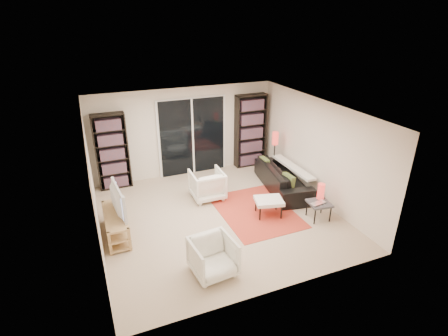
{
  "coord_description": "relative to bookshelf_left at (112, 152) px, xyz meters",
  "views": [
    {
      "loc": [
        -2.42,
        -6.26,
        4.16
      ],
      "look_at": [
        0.25,
        0.3,
        1.0
      ],
      "focal_mm": 28.0,
      "sensor_mm": 36.0,
      "label": 1
    }
  ],
  "objects": [
    {
      "name": "floor",
      "position": [
        1.95,
        -2.33,
        -0.98
      ],
      "size": [
        5.0,
        5.0,
        0.0
      ],
      "primitive_type": "plane",
      "color": "beige",
      "rests_on": "ground"
    },
    {
      "name": "wall_back",
      "position": [
        1.95,
        0.17,
        0.22
      ],
      "size": [
        5.0,
        0.02,
        2.4
      ],
      "primitive_type": "cube",
      "color": "silver",
      "rests_on": "ground"
    },
    {
      "name": "wall_front",
      "position": [
        1.95,
        -4.83,
        0.22
      ],
      "size": [
        5.0,
        0.02,
        2.4
      ],
      "primitive_type": "cube",
      "color": "silver",
      "rests_on": "ground"
    },
    {
      "name": "wall_left",
      "position": [
        -0.55,
        -2.33,
        0.22
      ],
      "size": [
        0.02,
        5.0,
        2.4
      ],
      "primitive_type": "cube",
      "color": "silver",
      "rests_on": "ground"
    },
    {
      "name": "wall_right",
      "position": [
        4.45,
        -2.33,
        0.22
      ],
      "size": [
        0.02,
        5.0,
        2.4
      ],
      "primitive_type": "cube",
      "color": "silver",
      "rests_on": "ground"
    },
    {
      "name": "ceiling",
      "position": [
        1.95,
        -2.33,
        1.42
      ],
      "size": [
        5.0,
        5.0,
        0.02
      ],
      "primitive_type": "cube",
      "color": "white",
      "rests_on": "wall_back"
    },
    {
      "name": "sliding_door",
      "position": [
        2.15,
        0.13,
        0.07
      ],
      "size": [
        1.92,
        0.08,
        2.16
      ],
      "color": "white",
      "rests_on": "ground"
    },
    {
      "name": "bookshelf_left",
      "position": [
        0.0,
        0.0,
        0.0
      ],
      "size": [
        0.8,
        0.3,
        1.95
      ],
      "color": "black",
      "rests_on": "ground"
    },
    {
      "name": "bookshelf_right",
      "position": [
        3.85,
        -0.0,
        0.07
      ],
      "size": [
        0.9,
        0.3,
        2.1
      ],
      "color": "black",
      "rests_on": "ground"
    },
    {
      "name": "tv_stand",
      "position": [
        -0.24,
        -2.25,
        -0.71
      ],
      "size": [
        0.42,
        1.3,
        0.5
      ],
      "color": "#D6AD7E",
      "rests_on": "floor"
    },
    {
      "name": "tv",
      "position": [
        -0.22,
        -2.25,
        -0.18
      ],
      "size": [
        0.23,
        1.02,
        0.58
      ],
      "primitive_type": "imported",
      "rotation": [
        0.0,
        0.0,
        1.67
      ],
      "color": "black",
      "rests_on": "tv_stand"
    },
    {
      "name": "rug",
      "position": [
        2.8,
        -2.48,
        -0.97
      ],
      "size": [
        1.61,
        2.16,
        0.01
      ],
      "primitive_type": "cube",
      "rotation": [
        0.0,
        0.0,
        0.01
      ],
      "color": "red",
      "rests_on": "floor"
    },
    {
      "name": "sofa",
      "position": [
        3.95,
        -1.72,
        -0.66
      ],
      "size": [
        1.19,
        2.28,
        0.63
      ],
      "primitive_type": "imported",
      "rotation": [
        0.0,
        0.0,
        1.41
      ],
      "color": "black",
      "rests_on": "floor"
    },
    {
      "name": "armchair_back",
      "position": [
        2.0,
        -1.44,
        -0.62
      ],
      "size": [
        0.77,
        0.79,
        0.71
      ],
      "primitive_type": "imported",
      "rotation": [
        0.0,
        0.0,
        3.13
      ],
      "color": "white",
      "rests_on": "floor"
    },
    {
      "name": "armchair_front",
      "position": [
        1.18,
        -4.04,
        -0.64
      ],
      "size": [
        0.78,
        0.8,
        0.67
      ],
      "primitive_type": "imported",
      "rotation": [
        0.0,
        0.0,
        0.09
      ],
      "color": "white",
      "rests_on": "floor"
    },
    {
      "name": "ottoman",
      "position": [
        2.99,
        -2.73,
        -0.63
      ],
      "size": [
        0.7,
        0.62,
        0.4
      ],
      "color": "white",
      "rests_on": "floor"
    },
    {
      "name": "side_table",
      "position": [
        3.93,
        -3.27,
        -0.62
      ],
      "size": [
        0.51,
        0.51,
        0.4
      ],
      "color": "#434348",
      "rests_on": "floor"
    },
    {
      "name": "laptop",
      "position": [
        3.88,
        -3.35,
        -0.56
      ],
      "size": [
        0.39,
        0.29,
        0.03
      ],
      "primitive_type": "imported",
      "rotation": [
        0.0,
        0.0,
        0.16
      ],
      "color": "silver",
      "rests_on": "side_table"
    },
    {
      "name": "table_lamp",
      "position": [
        4.06,
        -3.11,
        -0.4
      ],
      "size": [
        0.16,
        0.16,
        0.35
      ],
      "primitive_type": "cylinder",
      "color": "red",
      "rests_on": "side_table"
    },
    {
      "name": "floor_lamp",
      "position": [
        4.13,
        -0.93,
        -0.03
      ],
      "size": [
        0.19,
        0.19,
        1.26
      ],
      "color": "black",
      "rests_on": "floor"
    }
  ]
}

